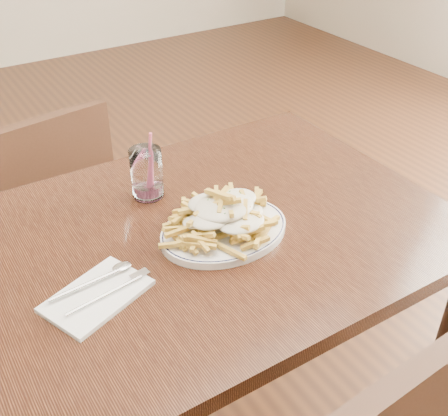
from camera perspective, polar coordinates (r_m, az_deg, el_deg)
table at (r=1.30m, az=-3.82°, el=-5.50°), size 1.20×0.80×0.75m
chair_far at (r=1.92m, az=-17.20°, el=-0.08°), size 0.44×0.44×0.82m
fries_plate at (r=1.24m, az=0.00°, el=-2.29°), size 0.32×0.29×0.02m
loaded_fries at (r=1.21m, az=0.00°, el=-0.40°), size 0.29×0.25×0.08m
napkin at (r=1.11m, az=-12.80°, el=-8.69°), size 0.23×0.19×0.01m
cutlery at (r=1.11m, az=-12.99°, el=-8.20°), size 0.21×0.10×0.01m
water_glass at (r=1.36m, az=-7.83°, el=3.26°), size 0.08×0.08×0.17m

